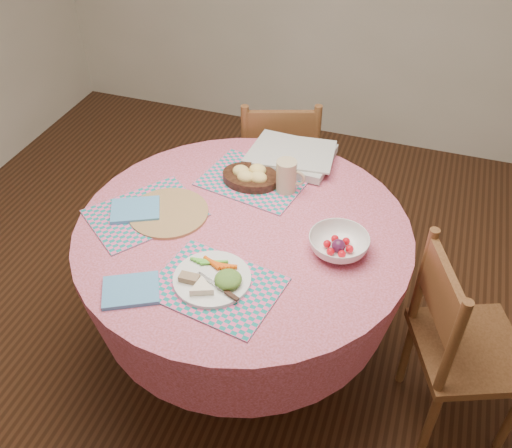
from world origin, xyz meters
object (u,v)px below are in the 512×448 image
(wicker_trivet, at_px, (169,213))
(bread_bowl, at_px, (251,176))
(latte_mug, at_px, (287,176))
(dinner_plate, at_px, (213,279))
(fruit_bowl, at_px, (339,244))
(chair_back, at_px, (278,167))
(chair_right, at_px, (459,343))
(dining_table, at_px, (244,265))

(wicker_trivet, xyz_separation_m, bread_bowl, (0.23, 0.29, 0.03))
(bread_bowl, distance_m, latte_mug, 0.16)
(dinner_plate, xyz_separation_m, bread_bowl, (-0.07, 0.57, 0.01))
(wicker_trivet, xyz_separation_m, fruit_bowl, (0.65, 0.00, 0.03))
(wicker_trivet, xyz_separation_m, dinner_plate, (0.30, -0.28, 0.02))
(bread_bowl, bearing_deg, latte_mug, -2.33)
(chair_back, distance_m, fruit_bowl, 1.01)
(latte_mug, height_order, fruit_bowl, latte_mug)
(dinner_plate, relative_size, latte_mug, 1.94)
(latte_mug, bearing_deg, fruit_bowl, -45.86)
(chair_back, relative_size, bread_bowl, 3.79)
(bread_bowl, bearing_deg, chair_right, -18.03)
(chair_right, distance_m, fruit_bowl, 0.58)
(wicker_trivet, height_order, dinner_plate, dinner_plate)
(wicker_trivet, height_order, latte_mug, latte_mug)
(bread_bowl, xyz_separation_m, latte_mug, (0.15, -0.01, 0.04))
(chair_back, height_order, bread_bowl, chair_back)
(chair_back, xyz_separation_m, dinner_plate, (0.11, -1.12, 0.32))
(dining_table, bearing_deg, wicker_trivet, -176.64)
(wicker_trivet, height_order, bread_bowl, bread_bowl)
(dinner_plate, distance_m, latte_mug, 0.57)
(wicker_trivet, xyz_separation_m, latte_mug, (0.38, 0.28, 0.07))
(chair_back, bearing_deg, bread_bowl, 75.55)
(chair_back, height_order, latte_mug, latte_mug)
(latte_mug, bearing_deg, wicker_trivet, -143.39)
(dining_table, relative_size, bread_bowl, 5.39)
(wicker_trivet, bearing_deg, dinner_plate, -43.40)
(chair_right, bearing_deg, dinner_plate, 85.97)
(dinner_plate, distance_m, fruit_bowl, 0.45)
(dining_table, bearing_deg, dinner_plate, -89.16)
(chair_back, bearing_deg, chair_right, 119.03)
(latte_mug, bearing_deg, chair_right, -20.98)
(dinner_plate, bearing_deg, chair_right, 18.34)
(chair_right, height_order, bread_bowl, chair_right)
(chair_right, distance_m, dinner_plate, 0.93)
(chair_right, relative_size, latte_mug, 6.45)
(dining_table, relative_size, fruit_bowl, 5.32)
(bread_bowl, bearing_deg, dinner_plate, -83.03)
(dining_table, xyz_separation_m, fruit_bowl, (0.36, -0.01, 0.23))
(chair_right, height_order, wicker_trivet, chair_right)
(chair_right, relative_size, chair_back, 0.98)
(bread_bowl, bearing_deg, fruit_bowl, -33.98)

